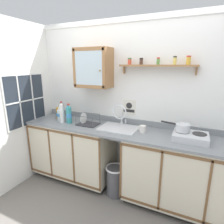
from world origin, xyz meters
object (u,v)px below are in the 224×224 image
wall_cabinet (93,68)px  warning_sign (129,107)px  bottle_opaque_white_0 (62,112)px  bottle_detergent_teal_3 (69,114)px  bottle_water_clear_4 (60,115)px  dish_rack (87,123)px  mug (143,129)px  trash_bin (115,180)px  saucepan (182,127)px  bottle_water_blue_2 (68,114)px  hot_plate_stove (190,137)px  bottle_juice_amber_1 (58,113)px  sink (119,129)px

wall_cabinet → warning_sign: wall_cabinet is taller
bottle_opaque_white_0 → bottle_detergent_teal_3: 0.12m
bottle_water_clear_4 → dish_rack: bottle_water_clear_4 is taller
bottle_detergent_teal_3 → mug: (1.11, 0.07, -0.09)m
dish_rack → trash_bin: 0.91m
saucepan → bottle_opaque_white_0: bearing=-176.4°
dish_rack → bottle_water_blue_2: bearing=175.5°
hot_plate_stove → bottle_opaque_white_0: 1.81m
bottle_water_blue_2 → wall_cabinet: bearing=18.1°
bottle_juice_amber_1 → wall_cabinet: wall_cabinet is taller
hot_plate_stove → bottle_water_clear_4: 1.89m
sink → bottle_detergent_teal_3: 0.79m
bottle_water_blue_2 → trash_bin: (0.86, -0.15, -0.83)m
bottle_water_blue_2 → mug: bearing=-0.3°
wall_cabinet → bottle_water_blue_2: bearing=-161.9°
hot_plate_stove → bottle_water_blue_2: (-1.76, 0.02, 0.07)m
bottle_water_blue_2 → trash_bin: 1.21m
bottle_detergent_teal_3 → dish_rack: bottle_detergent_teal_3 is taller
bottle_water_clear_4 → mug: bearing=1.8°
bottle_water_blue_2 → mug: 1.19m
bottle_opaque_white_0 → wall_cabinet: bearing=27.9°
bottle_juice_amber_1 → bottle_detergent_teal_3: bearing=-19.4°
hot_plate_stove → bottle_opaque_white_0: size_ratio=1.20×
bottle_opaque_white_0 → bottle_juice_amber_1: 0.22m
bottle_juice_amber_1 → bottle_water_blue_2: (0.21, -0.02, 0.01)m
mug → sink: bearing=175.5°
bottle_water_blue_2 → sink: bearing=1.5°
trash_bin → wall_cabinet: bearing=149.5°
saucepan → bottle_detergent_teal_3: bearing=-176.9°
bottle_opaque_white_0 → bottle_detergent_teal_3: (0.11, 0.02, -0.02)m
bottle_juice_amber_1 → wall_cabinet: bearing=9.8°
sink → hot_plate_stove: bearing=-2.3°
bottle_opaque_white_0 → warning_sign: 1.01m
bottle_juice_amber_1 → bottle_water_clear_4: (0.08, -0.07, -0.00)m
hot_plate_stove → bottle_juice_amber_1: bottle_juice_amber_1 is taller
sink → bottle_detergent_teal_3: sink is taller
bottle_water_blue_2 → wall_cabinet: wall_cabinet is taller
saucepan → wall_cabinet: bearing=174.5°
mug → wall_cabinet: 1.11m
bottle_water_clear_4 → mug: size_ratio=1.86×
bottle_juice_amber_1 → bottle_water_clear_4: bearing=-40.6°
wall_cabinet → trash_bin: size_ratio=1.30×
warning_sign → trash_bin: bearing=-95.5°
hot_plate_stove → saucepan: bearing=166.1°
bottle_water_blue_2 → bottle_opaque_white_0: bearing=-110.4°
saucepan → bottle_opaque_white_0: 1.71m
hot_plate_stove → trash_bin: size_ratio=0.91×
wall_cabinet → hot_plate_stove: bearing=-6.1°
saucepan → trash_bin: bearing=-169.1°
trash_bin → mug: bearing=23.1°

